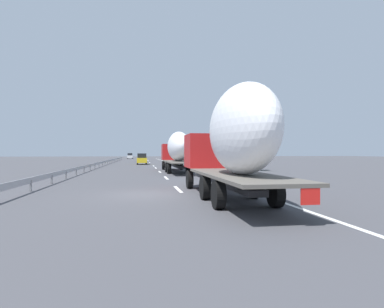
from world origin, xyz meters
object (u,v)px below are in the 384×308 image
Objects in this scene: truck_trailing at (232,140)px; car_yellow_coupe at (142,159)px; car_blue_sedan at (142,158)px; car_white_van at (130,156)px; road_sign at (180,152)px; truck_lead at (177,150)px; car_silver_hatch at (141,157)px.

truck_trailing is 43.64m from car_yellow_coupe.
car_blue_sedan is at bearing -0.26° from car_yellow_coupe.
car_blue_sedan is 0.96× the size of car_yellow_coupe.
truck_trailing is at bearing -175.78° from car_white_van.
road_sign is (42.40, -3.10, -0.44)m from truck_trailing.
car_white_van is (76.85, 7.18, -1.43)m from truck_lead.
truck_lead is at bearing 171.93° from road_sign.
car_silver_hatch is at bearing -0.02° from car_blue_sedan.
truck_lead reaches higher than car_blue_sedan.
car_silver_hatch is at bearing -0.13° from car_yellow_coupe.
car_yellow_coupe is at bearing 80.88° from road_sign.
car_yellow_coupe reaches higher than car_white_van.
car_blue_sedan is 37.65m from car_white_van.
car_silver_hatch is 1.11× the size of car_yellow_coupe.
road_sign is (-17.51, -6.59, 1.21)m from car_blue_sedan.
car_blue_sedan is (59.91, 3.49, -1.65)m from truck_trailing.
truck_lead is 4.61× the size of road_sign.
truck_lead is 22.09m from road_sign.
car_blue_sedan is 21.13m from car_silver_hatch.
road_sign is at bearing -169.41° from car_white_van.
car_white_van reaches higher than car_silver_hatch.
truck_lead reaches higher than car_white_van.
car_white_van is at bearing 4.22° from truck_trailing.
truck_trailing is at bearing -176.67° from car_blue_sedan.
car_yellow_coupe reaches higher than car_blue_sedan.
car_blue_sedan is at bearing 3.33° from truck_trailing.
truck_lead is 39.56m from car_blue_sedan.
car_blue_sedan is 16.44m from car_yellow_coupe.
car_blue_sedan is at bearing 20.61° from road_sign.
car_white_van is at bearing 12.78° from car_silver_hatch.
car_silver_hatch is 1.10× the size of car_white_van.
car_yellow_coupe is at bearing 179.87° from car_silver_hatch.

